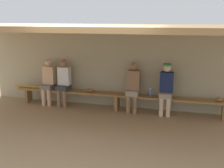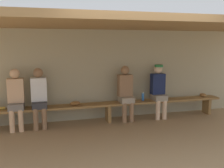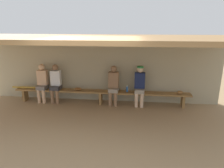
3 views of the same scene
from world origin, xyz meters
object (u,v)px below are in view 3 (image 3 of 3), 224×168
(player_shirtless_tan, at_px, (42,81))
(player_rightmost, at_px, (140,84))
(baseball_glove_worn, at_px, (180,92))
(player_leftmost, at_px, (113,84))
(bench, at_px, (101,93))
(baseball_glove_tan, at_px, (78,89))
(player_in_white, at_px, (56,82))
(water_bottle_clear, at_px, (127,89))
(baseball_bat, at_px, (25,87))

(player_shirtless_tan, distance_m, player_rightmost, 3.37)
(baseball_glove_worn, bearing_deg, player_leftmost, -64.12)
(bench, bearing_deg, player_shirtless_tan, 179.91)
(bench, xyz_separation_m, player_rightmost, (1.31, 0.00, 0.36))
(baseball_glove_worn, distance_m, baseball_glove_tan, 3.42)
(player_in_white, distance_m, water_bottle_clear, 2.49)
(player_shirtless_tan, bearing_deg, baseball_bat, -179.74)
(bench, relative_size, player_shirtless_tan, 4.49)
(player_leftmost, distance_m, baseball_bat, 3.19)
(player_leftmost, bearing_deg, water_bottle_clear, 1.99)
(bench, xyz_separation_m, player_in_white, (-1.58, 0.00, 0.34))
(bench, bearing_deg, player_in_white, 179.89)
(baseball_bat, bearing_deg, bench, -2.40)
(player_leftmost, relative_size, baseball_glove_worn, 5.56)
(player_shirtless_tan, bearing_deg, water_bottle_clear, 0.31)
(player_leftmost, distance_m, baseball_glove_worn, 2.21)
(player_leftmost, distance_m, player_rightmost, 0.87)
(player_leftmost, height_order, player_in_white, same)
(bench, xyz_separation_m, baseball_glove_worn, (2.64, 0.03, 0.12))
(baseball_bat, bearing_deg, baseball_glove_tan, -2.39)
(player_rightmost, bearing_deg, water_bottle_clear, 177.84)
(player_leftmost, bearing_deg, player_shirtless_tan, 180.00)
(water_bottle_clear, distance_m, baseball_bat, 3.64)
(player_rightmost, height_order, water_bottle_clear, player_rightmost)
(player_leftmost, distance_m, water_bottle_clear, 0.49)
(player_leftmost, relative_size, water_bottle_clear, 6.35)
(player_rightmost, height_order, baseball_glove_worn, player_rightmost)
(player_rightmost, relative_size, baseball_glove_worn, 5.60)
(player_rightmost, bearing_deg, player_in_white, -179.99)
(player_leftmost, xyz_separation_m, baseball_glove_tan, (-1.22, -0.00, -0.22))
(water_bottle_clear, bearing_deg, player_rightmost, -2.16)
(player_shirtless_tan, relative_size, water_bottle_clear, 6.35)
(baseball_glove_tan, height_order, baseball_bat, baseball_glove_tan)
(player_shirtless_tan, xyz_separation_m, player_rightmost, (3.37, 0.00, 0.02))
(bench, relative_size, baseball_glove_worn, 25.00)
(player_leftmost, height_order, player_rightmost, player_rightmost)
(baseball_glove_worn, distance_m, baseball_bat, 5.37)
(baseball_glove_worn, bearing_deg, player_in_white, -64.40)
(player_shirtless_tan, bearing_deg, baseball_glove_tan, -0.12)
(player_shirtless_tan, relative_size, baseball_glove_tan, 5.56)
(player_leftmost, height_order, baseball_glove_tan, player_leftmost)
(bench, relative_size, water_bottle_clear, 28.54)
(player_in_white, xyz_separation_m, baseball_glove_worn, (4.22, 0.02, -0.22))
(player_shirtless_tan, relative_size, player_rightmost, 0.99)
(player_in_white, distance_m, baseball_bat, 1.18)
(bench, bearing_deg, player_leftmost, 0.40)
(player_rightmost, bearing_deg, baseball_glove_worn, 0.97)
(water_bottle_clear, relative_size, baseball_glove_tan, 0.88)
(player_leftmost, xyz_separation_m, water_bottle_clear, (0.46, 0.02, -0.17))
(player_leftmost, height_order, baseball_glove_worn, player_leftmost)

